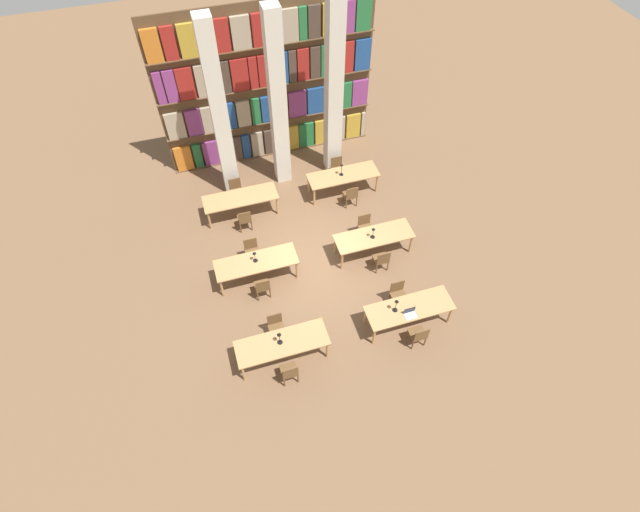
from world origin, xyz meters
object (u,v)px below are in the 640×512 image
reading_table_1 (409,309)px  reading_table_2 (256,263)px  chair_6 (382,259)px  chair_9 (236,190)px  desk_lamp_0 (279,337)px  reading_table_3 (374,237)px  pillar_left (219,114)px  chair_0 (290,372)px  chair_11 (337,168)px  reading_table_5 (343,176)px  chair_7 (365,226)px  chair_2 (419,335)px  desk_lamp_3 (373,231)px  laptop (410,314)px  chair_3 (398,294)px  chair_1 (276,326)px  chair_10 (351,195)px  reading_table_0 (282,344)px  chair_4 (262,287)px  desk_lamp_4 (342,167)px  pillar_right (334,94)px  desk_lamp_2 (255,255)px  chair_8 (245,219)px  chair_5 (252,251)px  reading_table_4 (240,199)px  pillar_center (278,104)px  desk_lamp_1 (396,304)px

reading_table_1 → reading_table_2: bearing=142.5°
chair_6 → chair_9: 5.49m
desk_lamp_0 → reading_table_3: desk_lamp_0 is taller
pillar_left → reading_table_1: bearing=-62.5°
chair_0 → chair_11: bearing=62.6°
pillar_left → reading_table_5: 4.46m
reading_table_3 → chair_7: bearing=90.1°
chair_2 → desk_lamp_3: bearing=90.8°
pillar_left → laptop: 8.17m
chair_3 → chair_1: bearing=0.2°
chair_0 → reading_table_1: (3.53, 0.70, 0.22)m
chair_3 → desk_lamp_3: (-0.05, 1.93, 0.58)m
chair_10 → chair_2: bearing=-90.6°
chair_0 → chair_10: 6.58m
reading_table_3 → reading_table_0: bearing=-142.9°
reading_table_2 → reading_table_5: 4.53m
reading_table_0 → chair_4: 2.08m
reading_table_2 → chair_7: (3.59, 0.61, -0.22)m
chair_1 → chair_10: same height
chair_9 → desk_lamp_4: 3.59m
pillar_right → reading_table_0: 8.08m
chair_2 → desk_lamp_2: bearing=135.8°
reading_table_1 → chair_4: 4.13m
reading_table_1 → chair_9: size_ratio=2.75×
desk_lamp_0 → chair_6: size_ratio=0.51×
chair_1 → reading_table_5: bearing=-126.3°
chair_0 → chair_2: size_ratio=1.00×
reading_table_0 → chair_8: 4.80m
chair_2 → chair_5: same height
chair_0 → desk_lamp_2: desk_lamp_2 is taller
desk_lamp_4 → chair_2: bearing=-89.6°
pillar_right → reading_table_4: 4.45m
pillar_center → desk_lamp_2: size_ratio=15.29×
desk_lamp_1 → chair_6: size_ratio=0.54×
reading_table_4 → chair_5: bearing=-92.7°
reading_table_1 → chair_1: bearing=169.0°
chair_0 → chair_1: bearing=90.0°
reading_table_4 → chair_9: bearing=92.9°
chair_0 → chair_6: same height
desk_lamp_2 → reading_table_5: desk_lamp_2 is taller
chair_0 → chair_6: bearing=37.1°
reading_table_1 → reading_table_5: size_ratio=1.00×
chair_2 → reading_table_4: chair_2 is taller
pillar_left → desk_lamp_1: 7.74m
desk_lamp_1 → chair_5: size_ratio=0.54×
reading_table_1 → chair_2: bearing=-90.1°
chair_6 → desk_lamp_3: desk_lamp_3 is taller
reading_table_4 → chair_8: bearing=-92.9°
chair_3 → chair_8: same height
desk_lamp_1 → chair_11: bearing=85.7°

